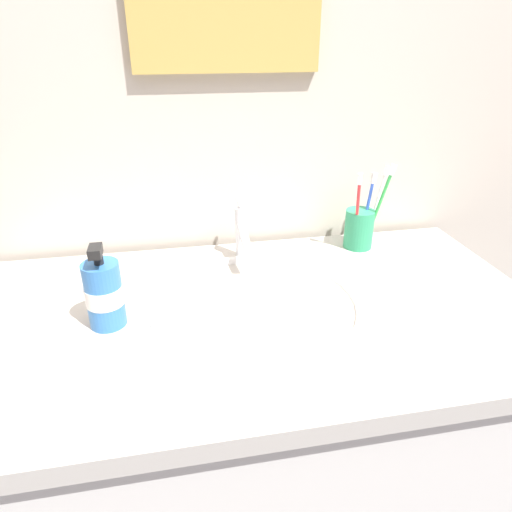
# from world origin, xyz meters

# --- Properties ---
(tiled_wall_back) EXTENTS (2.29, 0.04, 2.40)m
(tiled_wall_back) POSITION_xyz_m (0.00, 0.34, 1.20)
(tiled_wall_back) COLOR beige
(tiled_wall_back) RESTS_ON ground
(vanity_counter) EXTENTS (1.09, 0.59, 0.88)m
(vanity_counter) POSITION_xyz_m (0.00, 0.00, 0.44)
(vanity_counter) COLOR silver
(vanity_counter) RESTS_ON ground
(sink_basin) EXTENTS (0.41, 0.41, 0.11)m
(sink_basin) POSITION_xyz_m (0.01, 0.01, 0.85)
(sink_basin) COLOR white
(sink_basin) RESTS_ON vanity_counter
(faucet) EXTENTS (0.02, 0.15, 0.13)m
(faucet) POSITION_xyz_m (0.01, 0.20, 0.95)
(faucet) COLOR silver
(faucet) RESTS_ON sink_basin
(toothbrush_cup) EXTENTS (0.07, 0.07, 0.09)m
(toothbrush_cup) POSITION_xyz_m (0.29, 0.22, 0.93)
(toothbrush_cup) COLOR #2D9966
(toothbrush_cup) RESTS_ON vanity_counter
(toothbrush_blue) EXTENTS (0.03, 0.02, 0.17)m
(toothbrush_blue) POSITION_xyz_m (0.31, 0.23, 0.99)
(toothbrush_blue) COLOR blue
(toothbrush_blue) RESTS_ON toothbrush_cup
(toothbrush_green) EXTENTS (0.05, 0.03, 0.20)m
(toothbrush_green) POSITION_xyz_m (0.33, 0.21, 1.00)
(toothbrush_green) COLOR green
(toothbrush_green) RESTS_ON toothbrush_cup
(toothbrush_red) EXTENTS (0.02, 0.03, 0.18)m
(toothbrush_red) POSITION_xyz_m (0.27, 0.20, 0.99)
(toothbrush_red) COLOR red
(toothbrush_red) RESTS_ON toothbrush_cup
(toothbrush_white) EXTENTS (0.06, 0.03, 0.19)m
(toothbrush_white) POSITION_xyz_m (0.34, 0.24, 0.99)
(toothbrush_white) COLOR white
(toothbrush_white) RESTS_ON toothbrush_cup
(soap_dispenser) EXTENTS (0.06, 0.06, 0.16)m
(soap_dispenser) POSITION_xyz_m (-0.26, -0.00, 0.94)
(soap_dispenser) COLOR #3372BF
(soap_dispenser) RESTS_ON vanity_counter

